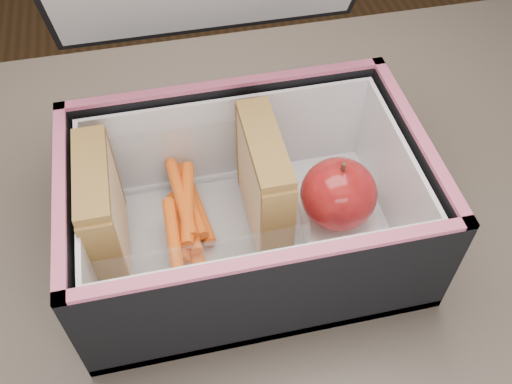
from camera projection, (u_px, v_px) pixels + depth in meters
kitchen_table at (228, 341)px, 0.59m from camera, size 1.20×0.80×0.75m
lunch_bag at (246, 196)px, 0.51m from camera, size 0.31×0.30×0.29m
plastic_tub at (187, 212)px, 0.51m from camera, size 0.19×0.13×0.08m
sandwich_left at (103, 212)px, 0.49m from camera, size 0.03×0.10×0.11m
sandwich_right at (264, 184)px, 0.51m from camera, size 0.03×0.10×0.11m
carrot_sticks at (186, 215)px, 0.53m from camera, size 0.04×0.15×0.03m
paper_napkin at (339, 215)px, 0.55m from camera, size 0.09×0.09×0.01m
red_apple at (339, 194)px, 0.52m from camera, size 0.07×0.07×0.08m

